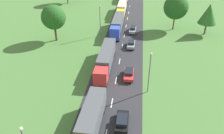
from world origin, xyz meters
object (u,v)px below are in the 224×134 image
at_px(truck_lead, 90,122).
at_px(tree_oak, 176,7).
at_px(car_second, 122,121).
at_px(lamppost_second, 149,71).
at_px(car_fifth, 133,29).
at_px(truck_third, 117,24).
at_px(car_third, 129,74).
at_px(tree_lime, 54,17).
at_px(truck_second, 106,59).
at_px(tree_ash, 209,14).
at_px(truck_fourth, 122,8).
at_px(car_fourth, 131,44).
at_px(lamppost_third, 100,19).

bearing_deg(truck_lead, tree_oak, 69.29).
xyz_separation_m(car_second, lamppost_second, (3.81, 8.63, 3.49)).
bearing_deg(car_fifth, truck_third, -177.23).
bearing_deg(car_third, car_fifth, 90.58).
relative_size(car_third, tree_lime, 0.48).
relative_size(truck_third, car_second, 3.22).
relative_size(car_fifth, tree_oak, 0.46).
bearing_deg(tree_oak, truck_second, -124.37).
relative_size(truck_second, tree_ash, 1.74).
bearing_deg(truck_fourth, car_fourth, -80.20).
distance_m(car_third, tree_lime, 25.42).
bearing_deg(car_fourth, truck_fourth, 99.80).
height_order(car_second, tree_lime, tree_lime).
relative_size(car_second, lamppost_second, 0.56).
distance_m(car_fifth, tree_lime, 21.49).
distance_m(car_fifth, lamppost_third, 9.96).
distance_m(lamppost_second, tree_ash, 32.46).
bearing_deg(truck_third, car_fifth, 2.77).
distance_m(truck_third, lamppost_second, 28.25).
bearing_deg(truck_fourth, tree_ash, -31.71).
height_order(truck_third, car_fourth, truck_third).
xyz_separation_m(truck_lead, car_fifth, (4.27, 37.81, -1.28)).
bearing_deg(lamppost_second, tree_lime, 139.85).
distance_m(car_third, lamppost_third, 21.64).
height_order(car_second, tree_ash, tree_ash).
bearing_deg(tree_lime, truck_third, 26.42).
bearing_deg(car_third, tree_oak, 67.25).
xyz_separation_m(truck_second, truck_fourth, (0.34, 35.76, 0.01)).
bearing_deg(truck_third, tree_lime, -153.58).
xyz_separation_m(car_fifth, tree_ash, (19.64, 1.06, 4.81)).
distance_m(lamppost_third, tree_ash, 28.54).
relative_size(car_third, car_fourth, 1.05).
relative_size(truck_fourth, tree_ash, 1.65).
bearing_deg(truck_third, truck_second, -91.19).
xyz_separation_m(truck_lead, car_fourth, (4.29, 28.30, -1.30)).
bearing_deg(tree_lime, car_third, -37.98).
relative_size(truck_fourth, lamppost_second, 1.79).
distance_m(truck_second, truck_fourth, 35.76).
height_order(car_third, tree_lime, tree_lime).
relative_size(truck_second, lamppost_second, 1.89).
relative_size(car_fifth, lamppost_second, 0.59).
distance_m(car_third, car_fourth, 13.49).
height_order(car_second, car_third, car_third).
height_order(car_second, lamppost_third, lamppost_third).
height_order(truck_third, lamppost_second, lamppost_second).
bearing_deg(car_fourth, tree_ash, 28.33).
bearing_deg(truck_fourth, car_second, -85.24).
bearing_deg(car_fourth, lamppost_second, -78.10).
bearing_deg(car_third, lamppost_third, 114.20).
height_order(truck_second, car_fifth, truck_second).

